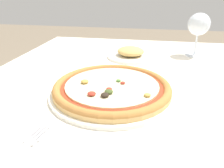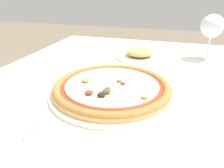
# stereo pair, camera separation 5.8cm
# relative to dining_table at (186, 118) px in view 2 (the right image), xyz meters

# --- Properties ---
(dining_table) EXTENTS (1.29, 1.19, 0.72)m
(dining_table) POSITION_rel_dining_table_xyz_m (0.00, 0.00, 0.00)
(dining_table) COLOR #997047
(dining_table) RESTS_ON ground_plane
(pizza_plate) EXTENTS (0.34, 0.34, 0.04)m
(pizza_plate) POSITION_rel_dining_table_xyz_m (-0.20, -0.06, 0.09)
(pizza_plate) COLOR white
(pizza_plate) RESTS_ON dining_table
(fork) EXTENTS (0.05, 0.17, 0.00)m
(fork) POSITION_rel_dining_table_xyz_m (-0.32, -0.31, 0.08)
(fork) COLOR silver
(fork) RESTS_ON dining_table
(wine_glass_far_right) EXTENTS (0.09, 0.09, 0.17)m
(wine_glass_far_right) POSITION_rel_dining_table_xyz_m (0.07, 0.35, 0.20)
(wine_glass_far_right) COLOR silver
(wine_glass_far_right) RESTS_ON dining_table
(side_plate) EXTENTS (0.18, 0.18, 0.04)m
(side_plate) POSITION_rel_dining_table_xyz_m (-0.19, 0.28, 0.09)
(side_plate) COLOR white
(side_plate) RESTS_ON dining_table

